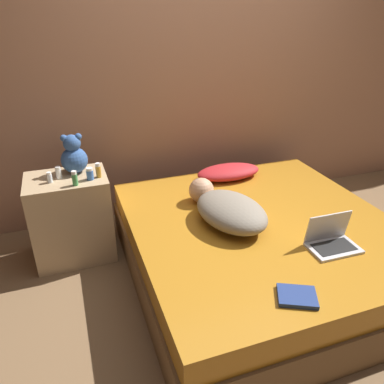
{
  "coord_description": "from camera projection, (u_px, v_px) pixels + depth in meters",
  "views": [
    {
      "loc": [
        -1.17,
        -1.89,
        1.74
      ],
      "look_at": [
        -0.43,
        0.23,
        0.61
      ],
      "focal_mm": 35.0,
      "sensor_mm": 36.0,
      "label": 1
    }
  ],
  "objects": [
    {
      "name": "ground_plane",
      "position": [
        258.0,
        272.0,
        2.72
      ],
      "size": [
        12.0,
        12.0,
        0.0
      ],
      "primitive_type": "plane",
      "color": "brown"
    },
    {
      "name": "wall_back",
      "position": [
        201.0,
        63.0,
        3.14
      ],
      "size": [
        8.0,
        0.06,
        2.6
      ],
      "color": "#996B51",
      "rests_on": "ground_plane"
    },
    {
      "name": "bed",
      "position": [
        260.0,
        247.0,
        2.62
      ],
      "size": [
        1.76,
        1.84,
        0.43
      ],
      "color": "brown",
      "rests_on": "ground_plane"
    },
    {
      "name": "nightstand",
      "position": [
        72.0,
        218.0,
        2.76
      ],
      "size": [
        0.56,
        0.41,
        0.65
      ],
      "color": "tan",
      "rests_on": "ground_plane"
    },
    {
      "name": "pillow",
      "position": [
        228.0,
        172.0,
        3.12
      ],
      "size": [
        0.55,
        0.27,
        0.11
      ],
      "color": "red",
      "rests_on": "bed"
    },
    {
      "name": "person_lying",
      "position": [
        227.0,
        208.0,
        2.49
      ],
      "size": [
        0.5,
        0.77,
        0.18
      ],
      "rotation": [
        0.0,
        0.0,
        0.21
      ],
      "color": "gray",
      "rests_on": "bed"
    },
    {
      "name": "laptop",
      "position": [
        331.0,
        240.0,
        2.23
      ],
      "size": [
        0.3,
        0.2,
        0.2
      ],
      "rotation": [
        0.0,
        0.0,
        -0.02
      ],
      "color": "silver",
      "rests_on": "bed"
    },
    {
      "name": "teddy_bear",
      "position": [
        74.0,
        156.0,
        2.65
      ],
      "size": [
        0.19,
        0.19,
        0.29
      ],
      "color": "#335693",
      "rests_on": "nightstand"
    },
    {
      "name": "bottle_green",
      "position": [
        75.0,
        178.0,
        2.48
      ],
      "size": [
        0.04,
        0.04,
        0.1
      ],
      "color": "#3D8E4C",
      "rests_on": "nightstand"
    },
    {
      "name": "bottle_clear",
      "position": [
        50.0,
        177.0,
        2.53
      ],
      "size": [
        0.03,
        0.03,
        0.07
      ],
      "color": "silver",
      "rests_on": "nightstand"
    },
    {
      "name": "bottle_amber",
      "position": [
        98.0,
        170.0,
        2.6
      ],
      "size": [
        0.04,
        0.04,
        0.11
      ],
      "color": "gold",
      "rests_on": "nightstand"
    },
    {
      "name": "bottle_white",
      "position": [
        58.0,
        173.0,
        2.58
      ],
      "size": [
        0.04,
        0.04,
        0.09
      ],
      "color": "white",
      "rests_on": "nightstand"
    },
    {
      "name": "bottle_blue",
      "position": [
        90.0,
        174.0,
        2.57
      ],
      "size": [
        0.05,
        0.05,
        0.09
      ],
      "color": "#3866B2",
      "rests_on": "nightstand"
    },
    {
      "name": "book",
      "position": [
        297.0,
        296.0,
        1.85
      ],
      "size": [
        0.24,
        0.22,
        0.02
      ],
      "rotation": [
        0.0,
        0.0,
        -0.46
      ],
      "color": "navy",
      "rests_on": "bed"
    }
  ]
}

